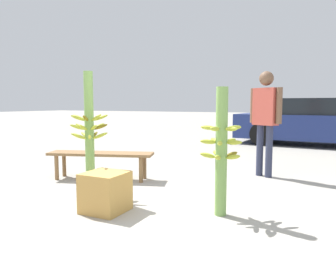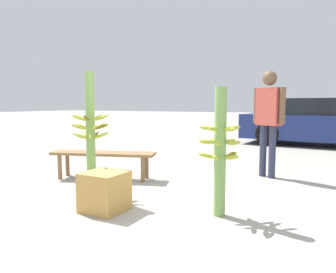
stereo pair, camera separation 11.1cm
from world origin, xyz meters
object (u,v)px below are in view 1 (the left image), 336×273
banana_stalk_center (221,150)px  parked_car (318,122)px  vendor_person (265,113)px  produce_crate (105,192)px  market_bench (101,156)px  banana_stalk_left (89,133)px

banana_stalk_center → parked_car: 6.81m
vendor_person → produce_crate: size_ratio=3.90×
market_bench → vendor_person: bearing=12.2°
vendor_person → market_bench: size_ratio=1.02×
banana_stalk_center → market_bench: size_ratio=0.82×
market_bench → parked_car: bearing=46.2°
banana_stalk_left → banana_stalk_center: bearing=0.3°
banana_stalk_left → banana_stalk_center: 1.70m
market_bench → produce_crate: (0.98, -1.20, -0.14)m
banana_stalk_center → vendor_person: (0.08, 2.07, 0.32)m
banana_stalk_left → produce_crate: size_ratio=3.65×
banana_stalk_left → market_bench: size_ratio=0.95×
produce_crate → banana_stalk_left: bearing=142.3°
vendor_person → produce_crate: 2.90m
banana_stalk_center → market_bench: banana_stalk_center is taller
vendor_person → parked_car: bearing=108.0°
vendor_person → produce_crate: vendor_person is taller
banana_stalk_center → produce_crate: (-1.15, -0.43, -0.47)m
banana_stalk_left → vendor_person: size_ratio=0.94×
parked_car → banana_stalk_center: bearing=177.0°
banana_stalk_center → produce_crate: banana_stalk_center is taller
vendor_person → produce_crate: bearing=-90.2°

